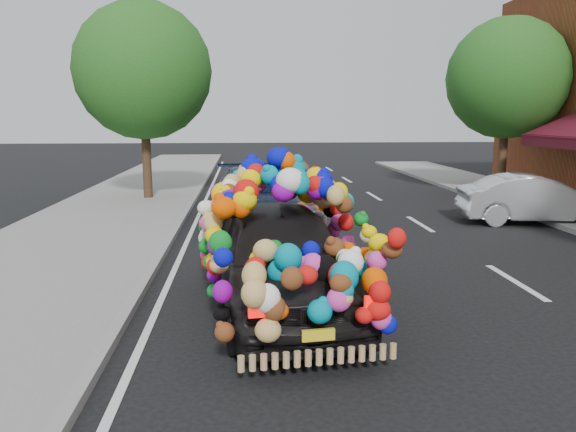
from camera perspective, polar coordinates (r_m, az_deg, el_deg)
name	(u,v)px	position (r m, az deg, el deg)	size (l,w,h in m)	color
ground	(294,287)	(8.88, 0.65, -7.25)	(100.00, 100.00, 0.00)	black
sidewalk	(11,290)	(9.51, -26.31, -6.77)	(4.00, 60.00, 0.12)	gray
kerb	(142,287)	(8.97, -14.59, -6.98)	(0.15, 60.00, 0.13)	gray
lane_markings	(515,282)	(9.87, 22.08, -6.20)	(6.00, 50.00, 0.01)	silver
tree_near_sidewalk	(143,71)	(18.25, -14.53, 14.08)	(4.20, 4.20, 6.13)	#332114
tree_far_b	(508,78)	(20.47, 21.41, 12.88)	(4.00, 4.00, 5.90)	#332114
plush_art_car	(279,232)	(7.66, -0.93, -1.62)	(2.63, 4.77, 2.13)	black
navy_sedan	(256,196)	(14.02, -3.31, 2.02)	(1.92, 4.73, 1.37)	black
silver_hatchback	(536,199)	(15.33, 23.85, 1.58)	(1.29, 3.71, 1.22)	silver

